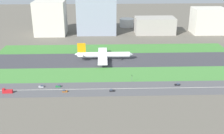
% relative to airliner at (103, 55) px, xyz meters
% --- Properties ---
extents(ground_plane, '(800.00, 800.00, 0.00)m').
position_rel_airliner_xyz_m(ground_plane, '(13.81, -0.00, -6.23)').
color(ground_plane, '#5B564C').
extents(runway, '(280.00, 46.00, 0.10)m').
position_rel_airliner_xyz_m(runway, '(13.81, -0.00, -6.18)').
color(runway, '#38383D').
rests_on(runway, ground_plane).
extents(grass_median_north, '(280.00, 36.00, 0.10)m').
position_rel_airliner_xyz_m(grass_median_north, '(13.81, 41.00, -6.18)').
color(grass_median_north, '#3D7A33').
rests_on(grass_median_north, ground_plane).
extents(grass_median_south, '(280.00, 36.00, 0.10)m').
position_rel_airliner_xyz_m(grass_median_south, '(13.81, -41.00, -6.18)').
color(grass_median_south, '#427F38').
rests_on(grass_median_south, ground_plane).
extents(highway, '(280.00, 28.00, 0.10)m').
position_rel_airliner_xyz_m(highway, '(13.81, -73.00, -6.18)').
color(highway, '#4C4C4F').
rests_on(highway, ground_plane).
extents(highway_centerline, '(266.00, 0.50, 0.01)m').
position_rel_airliner_xyz_m(highway_centerline, '(13.81, -73.00, -6.13)').
color(highway_centerline, silver).
rests_on(highway_centerline, highway).
extents(airliner, '(65.00, 56.00, 19.70)m').
position_rel_airliner_xyz_m(airliner, '(0.00, 0.00, 0.00)').
color(airliner, white).
rests_on(airliner, runway).
extents(car_4, '(4.40, 1.80, 2.00)m').
position_rel_airliner_xyz_m(car_4, '(7.38, -78.00, -5.31)').
color(car_4, black).
rests_on(car_4, highway).
extents(car_3, '(4.40, 1.80, 2.00)m').
position_rel_airliner_xyz_m(car_3, '(-32.80, -78.00, -5.31)').
color(car_3, brown).
rests_on(car_3, highway).
extents(truck_0, '(8.40, 2.50, 4.00)m').
position_rel_airliner_xyz_m(truck_0, '(-81.02, -78.00, -4.56)').
color(truck_0, '#B2191E').
rests_on(truck_0, highway).
extents(car_5, '(4.40, 1.80, 2.00)m').
position_rel_airliner_xyz_m(car_5, '(-39.53, -68.00, -5.31)').
color(car_5, '#19662D').
rests_on(car_5, highway).
extents(car_2, '(4.40, 1.80, 2.00)m').
position_rel_airliner_xyz_m(car_2, '(66.50, -68.00, -5.31)').
color(car_2, black).
rests_on(car_2, highway).
extents(car_1, '(4.40, 1.80, 2.00)m').
position_rel_airliner_xyz_m(car_1, '(-54.50, -68.00, -5.31)').
color(car_1, '#99999E').
rests_on(car_1, highway).
extents(traffic_light, '(0.36, 0.50, 7.20)m').
position_rel_airliner_xyz_m(traffic_light, '(26.30, -60.01, -1.94)').
color(traffic_light, '#4C4C51').
rests_on(traffic_light, highway).
extents(terminal_building, '(44.21, 36.90, 48.78)m').
position_rel_airliner_xyz_m(terminal_building, '(-76.19, 114.00, 18.16)').
color(terminal_building, beige).
rests_on(terminal_building, ground_plane).
extents(hangar_building, '(57.19, 27.24, 54.76)m').
position_rel_airliner_xyz_m(hangar_building, '(-8.81, 114.00, 21.15)').
color(hangar_building, gray).
rests_on(hangar_building, ground_plane).
extents(office_tower, '(58.53, 29.76, 24.09)m').
position_rel_airliner_xyz_m(office_tower, '(77.91, 114.00, 5.81)').
color(office_tower, '#9E998E').
rests_on(office_tower, ground_plane).
extents(cargo_warehouse, '(46.76, 33.01, 37.49)m').
position_rel_airliner_xyz_m(cargo_warehouse, '(157.46, 114.00, 12.51)').
color(cargo_warehouse, beige).
rests_on(cargo_warehouse, ground_plane).
extents(fuel_tank_west, '(23.31, 23.31, 13.22)m').
position_rel_airliner_xyz_m(fuel_tank_west, '(39.56, 159.00, 0.38)').
color(fuel_tank_west, silver).
rests_on(fuel_tank_west, ground_plane).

